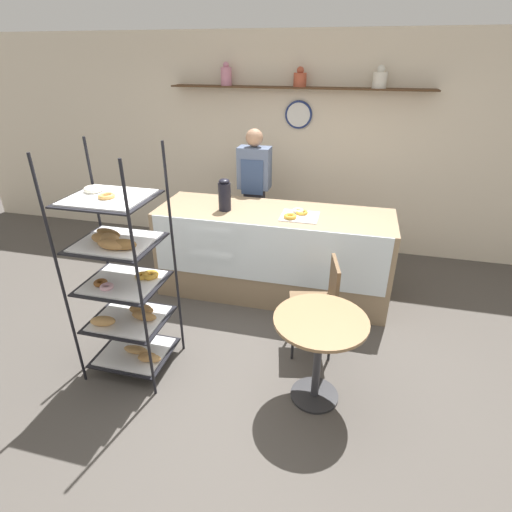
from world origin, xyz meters
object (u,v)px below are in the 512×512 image
object	(u,v)px
pastry_rack	(124,283)
coffee_carafe	(225,195)
person_worker	(254,193)
cafe_chair	(322,297)
cafe_table	(319,340)
donut_tray_counter	(298,215)

from	to	relation	value
pastry_rack	coffee_carafe	xyz separation A→B (m)	(0.38, 1.40, 0.30)
pastry_rack	person_worker	distance (m)	2.21
cafe_chair	cafe_table	bearing A→B (deg)	-8.09
donut_tray_counter	pastry_rack	bearing A→B (deg)	-129.50
pastry_rack	cafe_chair	xyz separation A→B (m)	(1.51, 0.61, -0.28)
pastry_rack	cafe_chair	size ratio (longest dim) A/B	2.11
pastry_rack	cafe_chair	distance (m)	1.65
pastry_rack	person_worker	world-z (taller)	pastry_rack
cafe_chair	coffee_carafe	bearing A→B (deg)	-136.85
pastry_rack	donut_tray_counter	xyz separation A→B (m)	(1.15, 1.40, 0.16)
cafe_chair	donut_tray_counter	bearing A→B (deg)	-167.50
cafe_chair	donut_tray_counter	xyz separation A→B (m)	(-0.36, 0.79, 0.43)
pastry_rack	person_worker	bearing A→B (deg)	76.65
cafe_table	person_worker	bearing A→B (deg)	115.87
coffee_carafe	donut_tray_counter	distance (m)	0.78
donut_tray_counter	coffee_carafe	bearing A→B (deg)	179.88
cafe_table	cafe_chair	distance (m)	0.60
donut_tray_counter	cafe_table	bearing A→B (deg)	-74.17
cafe_table	donut_tray_counter	size ratio (longest dim) A/B	2.00
cafe_chair	coffee_carafe	distance (m)	1.49
person_worker	cafe_table	world-z (taller)	person_worker
pastry_rack	cafe_table	xyz separation A→B (m)	(1.55, 0.01, -0.27)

